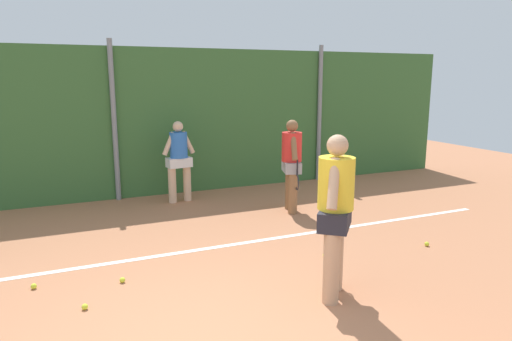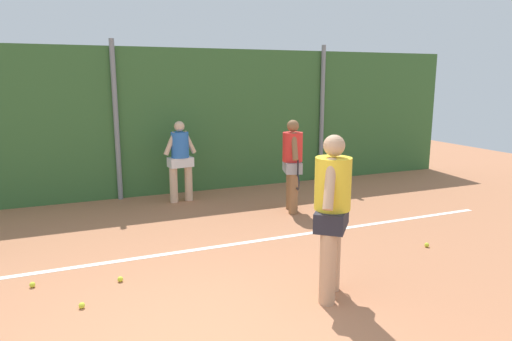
{
  "view_description": "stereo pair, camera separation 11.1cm",
  "coord_description": "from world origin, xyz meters",
  "px_view_note": "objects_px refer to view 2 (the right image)",
  "views": [
    {
      "loc": [
        -1.05,
        -3.64,
        2.41
      ],
      "look_at": [
        1.86,
        3.03,
        0.94
      ],
      "focal_mm": 32.27,
      "sensor_mm": 36.0,
      "label": 1
    },
    {
      "loc": [
        -0.95,
        -3.68,
        2.41
      ],
      "look_at": [
        1.86,
        3.03,
        0.94
      ],
      "focal_mm": 32.27,
      "sensor_mm": 36.0,
      "label": 2
    }
  ],
  "objects_px": {
    "tennis_ball_0": "(32,285)",
    "tennis_ball_3": "(120,279)",
    "tennis_ball_4": "(82,305)",
    "tennis_ball_2": "(321,187)",
    "player_backcourt_far": "(180,157)",
    "player_foreground_near": "(332,208)",
    "tennis_ball_1": "(324,255)",
    "player_midcourt": "(292,161)",
    "tennis_ball_5": "(427,245)"
  },
  "relations": [
    {
      "from": "player_foreground_near",
      "to": "tennis_ball_2",
      "type": "distance_m",
      "value": 5.24
    },
    {
      "from": "player_backcourt_far",
      "to": "tennis_ball_4",
      "type": "bearing_deg",
      "value": -124.43
    },
    {
      "from": "tennis_ball_4",
      "to": "tennis_ball_2",
      "type": "bearing_deg",
      "value": 35.88
    },
    {
      "from": "tennis_ball_1",
      "to": "tennis_ball_2",
      "type": "distance_m",
      "value": 4.03
    },
    {
      "from": "player_backcourt_far",
      "to": "tennis_ball_4",
      "type": "relative_size",
      "value": 24.17
    },
    {
      "from": "player_midcourt",
      "to": "tennis_ball_0",
      "type": "bearing_deg",
      "value": -51.34
    },
    {
      "from": "player_backcourt_far",
      "to": "tennis_ball_0",
      "type": "height_order",
      "value": "player_backcourt_far"
    },
    {
      "from": "player_backcourt_far",
      "to": "tennis_ball_2",
      "type": "xyz_separation_m",
      "value": [
        3.11,
        -0.16,
        -0.86
      ]
    },
    {
      "from": "tennis_ball_1",
      "to": "tennis_ball_2",
      "type": "relative_size",
      "value": 1.0
    },
    {
      "from": "player_foreground_near",
      "to": "tennis_ball_5",
      "type": "height_order",
      "value": "player_foreground_near"
    },
    {
      "from": "tennis_ball_2",
      "to": "tennis_ball_5",
      "type": "height_order",
      "value": "same"
    },
    {
      "from": "player_foreground_near",
      "to": "tennis_ball_1",
      "type": "bearing_deg",
      "value": 12.62
    },
    {
      "from": "player_foreground_near",
      "to": "tennis_ball_3",
      "type": "relative_size",
      "value": 27.69
    },
    {
      "from": "player_midcourt",
      "to": "tennis_ball_3",
      "type": "relative_size",
      "value": 25.5
    },
    {
      "from": "tennis_ball_4",
      "to": "player_backcourt_far",
      "type": "bearing_deg",
      "value": 62.38
    },
    {
      "from": "tennis_ball_2",
      "to": "tennis_ball_0",
      "type": "bearing_deg",
      "value": -152.37
    },
    {
      "from": "tennis_ball_3",
      "to": "player_foreground_near",
      "type": "bearing_deg",
      "value": -31.03
    },
    {
      "from": "tennis_ball_0",
      "to": "tennis_ball_5",
      "type": "relative_size",
      "value": 1.0
    },
    {
      "from": "tennis_ball_1",
      "to": "tennis_ball_5",
      "type": "distance_m",
      "value": 1.61
    },
    {
      "from": "tennis_ball_5",
      "to": "tennis_ball_2",
      "type": "bearing_deg",
      "value": 83.39
    },
    {
      "from": "player_midcourt",
      "to": "tennis_ball_5",
      "type": "relative_size",
      "value": 25.5
    },
    {
      "from": "tennis_ball_0",
      "to": "tennis_ball_1",
      "type": "distance_m",
      "value": 3.66
    },
    {
      "from": "tennis_ball_2",
      "to": "player_foreground_near",
      "type": "bearing_deg",
      "value": -119.6
    },
    {
      "from": "player_midcourt",
      "to": "tennis_ball_2",
      "type": "bearing_deg",
      "value": 150.78
    },
    {
      "from": "player_backcourt_far",
      "to": "tennis_ball_3",
      "type": "bearing_deg",
      "value": -121.9
    },
    {
      "from": "tennis_ball_3",
      "to": "tennis_ball_4",
      "type": "height_order",
      "value": "same"
    },
    {
      "from": "tennis_ball_3",
      "to": "tennis_ball_5",
      "type": "xyz_separation_m",
      "value": [
        4.25,
        -0.52,
        0.0
      ]
    },
    {
      "from": "player_backcourt_far",
      "to": "tennis_ball_3",
      "type": "distance_m",
      "value": 3.8
    },
    {
      "from": "player_midcourt",
      "to": "tennis_ball_0",
      "type": "relative_size",
      "value": 25.5
    },
    {
      "from": "tennis_ball_4",
      "to": "tennis_ball_5",
      "type": "distance_m",
      "value": 4.7
    },
    {
      "from": "tennis_ball_1",
      "to": "player_backcourt_far",
      "type": "bearing_deg",
      "value": 106.57
    },
    {
      "from": "tennis_ball_1",
      "to": "tennis_ball_2",
      "type": "xyz_separation_m",
      "value": [
        2.02,
        3.49,
        0.0
      ]
    },
    {
      "from": "player_midcourt",
      "to": "tennis_ball_5",
      "type": "bearing_deg",
      "value": 39.67
    },
    {
      "from": "player_foreground_near",
      "to": "tennis_ball_1",
      "type": "height_order",
      "value": "player_foreground_near"
    },
    {
      "from": "tennis_ball_1",
      "to": "tennis_ball_4",
      "type": "relative_size",
      "value": 1.0
    },
    {
      "from": "player_backcourt_far",
      "to": "tennis_ball_5",
      "type": "distance_m",
      "value": 4.79
    },
    {
      "from": "player_backcourt_far",
      "to": "tennis_ball_4",
      "type": "distance_m",
      "value": 4.45
    },
    {
      "from": "player_backcourt_far",
      "to": "tennis_ball_3",
      "type": "relative_size",
      "value": 24.17
    },
    {
      "from": "tennis_ball_0",
      "to": "tennis_ball_3",
      "type": "relative_size",
      "value": 1.0
    },
    {
      "from": "tennis_ball_2",
      "to": "tennis_ball_5",
      "type": "bearing_deg",
      "value": -96.61
    },
    {
      "from": "player_midcourt",
      "to": "tennis_ball_5",
      "type": "height_order",
      "value": "player_midcourt"
    },
    {
      "from": "player_backcourt_far",
      "to": "player_foreground_near",
      "type": "bearing_deg",
      "value": -89.88
    },
    {
      "from": "tennis_ball_1",
      "to": "tennis_ball_4",
      "type": "xyz_separation_m",
      "value": [
        -3.11,
        -0.22,
        0.0
      ]
    },
    {
      "from": "player_midcourt",
      "to": "tennis_ball_3",
      "type": "xyz_separation_m",
      "value": [
        -3.27,
        -1.88,
        -0.91
      ]
    },
    {
      "from": "tennis_ball_2",
      "to": "tennis_ball_3",
      "type": "bearing_deg",
      "value": -145.66
    },
    {
      "from": "tennis_ball_0",
      "to": "tennis_ball_1",
      "type": "relative_size",
      "value": 1.0
    },
    {
      "from": "tennis_ball_0",
      "to": "tennis_ball_5",
      "type": "xyz_separation_m",
      "value": [
        5.22,
        -0.76,
        0.0
      ]
    },
    {
      "from": "player_midcourt",
      "to": "tennis_ball_2",
      "type": "height_order",
      "value": "player_midcourt"
    },
    {
      "from": "tennis_ball_0",
      "to": "tennis_ball_3",
      "type": "distance_m",
      "value": 1.0
    },
    {
      "from": "tennis_ball_0",
      "to": "tennis_ball_2",
      "type": "xyz_separation_m",
      "value": [
        5.65,
        2.96,
        0.0
      ]
    }
  ]
}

